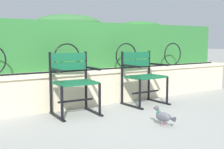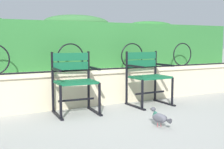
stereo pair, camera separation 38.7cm
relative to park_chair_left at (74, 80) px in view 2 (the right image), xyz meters
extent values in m
plane|color=#9E9E99|center=(0.41, -0.49, -0.46)|extent=(60.00, 60.00, 0.00)
cube|color=beige|center=(0.41, 0.43, -0.21)|extent=(6.32, 0.35, 0.49)
cube|color=beige|center=(0.41, 0.43, 0.06)|extent=(6.32, 0.41, 0.05)
cylinder|color=black|center=(0.41, 0.35, 0.10)|extent=(5.80, 0.02, 0.02)
torus|color=black|center=(0.07, 0.35, 0.29)|extent=(0.42, 0.02, 0.42)
torus|color=black|center=(1.14, 0.35, 0.29)|extent=(0.42, 0.02, 0.42)
torus|color=black|center=(2.21, 0.35, 0.29)|extent=(0.42, 0.02, 0.42)
cube|color=#2D7033|center=(0.41, 0.86, 0.46)|extent=(6.19, 0.52, 0.76)
ellipsoid|color=#2F6231|center=(0.38, 0.86, 0.84)|extent=(1.13, 0.47, 0.25)
ellipsoid|color=#2B702E|center=(1.87, 0.86, 0.84)|extent=(0.87, 0.47, 0.13)
cube|color=#145B38|center=(-0.01, -0.21, -0.02)|extent=(0.53, 0.15, 0.03)
cube|color=#145B38|center=(0.00, -0.08, -0.02)|extent=(0.53, 0.15, 0.03)
cube|color=#145B38|center=(0.00, 0.06, -0.02)|extent=(0.53, 0.15, 0.03)
cube|color=#145B38|center=(0.01, 0.16, 0.31)|extent=(0.53, 0.06, 0.11)
cube|color=#145B38|center=(0.01, 0.16, 0.18)|extent=(0.53, 0.06, 0.11)
cylinder|color=black|center=(0.27, 0.15, -0.04)|extent=(0.04, 0.04, 0.85)
cylinder|color=black|center=(0.25, -0.28, -0.24)|extent=(0.04, 0.04, 0.44)
cube|color=black|center=(0.26, -0.09, -0.45)|extent=(0.07, 0.52, 0.02)
cube|color=black|center=(0.26, -0.09, 0.16)|extent=(0.06, 0.40, 0.03)
cylinder|color=black|center=(-0.25, 0.18, -0.04)|extent=(0.04, 0.04, 0.85)
cylinder|color=black|center=(-0.28, -0.25, -0.24)|extent=(0.04, 0.04, 0.44)
cube|color=black|center=(-0.27, -0.06, -0.45)|extent=(0.07, 0.52, 0.02)
cube|color=black|center=(-0.27, -0.06, 0.16)|extent=(0.06, 0.40, 0.03)
cylinder|color=black|center=(0.00, -0.08, -0.26)|extent=(0.50, 0.06, 0.03)
cube|color=#145B38|center=(1.21, -0.22, -0.02)|extent=(0.56, 0.14, 0.03)
cube|color=#145B38|center=(1.21, -0.08, -0.02)|extent=(0.56, 0.14, 0.03)
cube|color=#145B38|center=(1.20, 0.06, -0.02)|extent=(0.56, 0.14, 0.03)
cube|color=#145B38|center=(1.20, 0.16, 0.30)|extent=(0.56, 0.05, 0.11)
cube|color=#145B38|center=(1.20, 0.16, 0.18)|extent=(0.56, 0.05, 0.11)
cylinder|color=black|center=(1.48, 0.17, -0.04)|extent=(0.04, 0.04, 0.83)
cylinder|color=black|center=(1.49, -0.26, -0.24)|extent=(0.04, 0.04, 0.44)
cube|color=black|center=(1.49, -0.07, -0.45)|extent=(0.06, 0.52, 0.02)
cube|color=black|center=(1.49, -0.07, 0.16)|extent=(0.05, 0.40, 0.03)
cylinder|color=black|center=(0.92, 0.15, -0.04)|extent=(0.04, 0.04, 0.83)
cylinder|color=black|center=(0.93, -0.28, -0.24)|extent=(0.04, 0.04, 0.44)
cube|color=black|center=(0.93, -0.09, -0.45)|extent=(0.06, 0.52, 0.02)
cube|color=black|center=(0.93, -0.09, 0.16)|extent=(0.05, 0.40, 0.03)
cylinder|color=black|center=(1.21, -0.08, -0.26)|extent=(0.53, 0.04, 0.03)
ellipsoid|color=#5B5B66|center=(0.64, -1.09, -0.35)|extent=(0.15, 0.21, 0.11)
cylinder|color=#2D6B56|center=(0.62, -1.02, -0.32)|extent=(0.06, 0.07, 0.06)
sphere|color=#494951|center=(0.61, -1.00, -0.26)|extent=(0.06, 0.06, 0.06)
cone|color=black|center=(0.60, -0.97, -0.27)|extent=(0.02, 0.03, 0.01)
cone|color=#404047|center=(0.67, -1.20, -0.36)|extent=(0.08, 0.09, 0.06)
ellipsoid|color=#4E4E56|center=(0.60, -1.11, -0.35)|extent=(0.06, 0.14, 0.07)
ellipsoid|color=#4E4E56|center=(0.68, -1.09, -0.35)|extent=(0.06, 0.14, 0.07)
cylinder|color=#C6515B|center=(0.62, -1.08, -0.43)|extent=(0.01, 0.01, 0.05)
cylinder|color=#C6515B|center=(0.66, -1.09, -0.43)|extent=(0.01, 0.01, 0.05)
camera|label=1|loc=(-1.70, -3.57, 0.53)|focal=46.78mm
camera|label=2|loc=(-1.37, -3.76, 0.53)|focal=46.78mm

